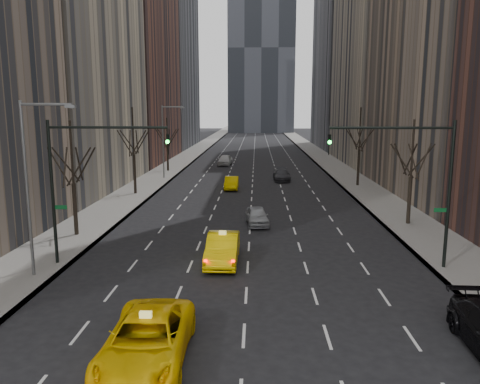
# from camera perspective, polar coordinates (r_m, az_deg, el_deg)

# --- Properties ---
(sidewalk_left) EXTENTS (4.50, 320.00, 0.15)m
(sidewalk_left) POSITION_cam_1_polar(r_m,az_deg,el_deg) (84.41, -6.67, 4.17)
(sidewalk_left) COLOR slate
(sidewalk_left) RESTS_ON ground
(sidewalk_right) EXTENTS (4.50, 320.00, 0.15)m
(sidewalk_right) POSITION_cam_1_polar(r_m,az_deg,el_deg) (84.28, 10.08, 4.07)
(sidewalk_right) COLOR slate
(sidewalk_right) RESTS_ON ground
(bld_left_far) EXTENTS (14.00, 28.00, 44.00)m
(bld_left_far) POSITION_cam_1_polar(r_m,az_deg,el_deg) (83.06, -14.12, 19.02)
(bld_left_far) COLOR brown
(bld_left_far) RESTS_ON ground
(bld_left_deep) EXTENTS (14.00, 30.00, 60.00)m
(bld_left_deep) POSITION_cam_1_polar(r_m,az_deg,el_deg) (113.20, -9.85, 20.81)
(bld_left_deep) COLOR slate
(bld_left_deep) RESTS_ON ground
(bld_right_far) EXTENTS (14.00, 28.00, 50.00)m
(bld_right_far) POSITION_cam_1_polar(r_m,az_deg,el_deg) (81.47, 18.21, 21.16)
(bld_right_far) COLOR #B6A78B
(bld_right_far) RESTS_ON ground
(bld_right_deep) EXTENTS (14.00, 30.00, 58.00)m
(bld_right_deep) POSITION_cam_1_polar(r_m,az_deg,el_deg) (111.88, 13.69, 20.29)
(bld_right_deep) COLOR slate
(bld_right_deep) RESTS_ON ground
(tree_lw_b) EXTENTS (3.36, 3.50, 7.82)m
(tree_lw_b) POSITION_cam_1_polar(r_m,az_deg,el_deg) (33.78, -19.63, 0.98)
(tree_lw_b) COLOR black
(tree_lw_b) RESTS_ON ground
(tree_lw_c) EXTENTS (3.36, 3.50, 8.74)m
(tree_lw_c) POSITION_cam_1_polar(r_m,az_deg,el_deg) (48.85, -12.80, 4.35)
(tree_lw_c) COLOR black
(tree_lw_c) RESTS_ON ground
(tree_lw_d) EXTENTS (3.36, 3.50, 7.36)m
(tree_lw_d) POSITION_cam_1_polar(r_m,az_deg,el_deg) (66.38, -8.84, 5.53)
(tree_lw_d) COLOR black
(tree_lw_d) RESTS_ON ground
(tree_rw_b) EXTENTS (3.36, 3.50, 7.82)m
(tree_rw_b) POSITION_cam_1_polar(r_m,az_deg,el_deg) (37.20, 20.10, 1.75)
(tree_rw_b) COLOR black
(tree_rw_b) RESTS_ON ground
(tree_rw_c) EXTENTS (3.36, 3.50, 8.74)m
(tree_rw_c) POSITION_cam_1_polar(r_m,az_deg,el_deg) (54.45, 14.31, 4.86)
(tree_rw_c) COLOR black
(tree_rw_c) RESTS_ON ground
(traffic_mast_left) EXTENTS (6.69, 0.39, 8.00)m
(traffic_mast_left) POSITION_cam_1_polar(r_m,az_deg,el_deg) (26.96, -18.78, 2.66)
(traffic_mast_left) COLOR black
(traffic_mast_left) RESTS_ON ground
(traffic_mast_right) EXTENTS (6.69, 0.39, 8.00)m
(traffic_mast_right) POSITION_cam_1_polar(r_m,az_deg,el_deg) (26.66, 20.98, 2.44)
(traffic_mast_right) COLOR black
(traffic_mast_right) RESTS_ON ground
(streetlight_near) EXTENTS (2.83, 0.22, 9.00)m
(streetlight_near) POSITION_cam_1_polar(r_m,az_deg,el_deg) (25.81, -23.95, 2.30)
(streetlight_near) COLOR slate
(streetlight_near) RESTS_ON ground
(streetlight_far) EXTENTS (2.83, 0.22, 9.00)m
(streetlight_far) POSITION_cam_1_polar(r_m,az_deg,el_deg) (59.17, -9.05, 6.98)
(streetlight_far) COLOR slate
(streetlight_far) RESTS_ON ground
(taxi_suv) EXTENTS (2.92, 6.14, 1.69)m
(taxi_suv) POSITION_cam_1_polar(r_m,az_deg,el_deg) (17.24, -11.30, -17.34)
(taxi_suv) COLOR yellow
(taxi_suv) RESTS_ON ground
(taxi_sedan) EXTENTS (1.80, 5.05, 1.66)m
(taxi_sedan) POSITION_cam_1_polar(r_m,az_deg,el_deg) (27.02, -2.12, -6.90)
(taxi_sedan) COLOR yellow
(taxi_sedan) RESTS_ON ground
(silver_sedan_ahead) EXTENTS (2.04, 4.15, 1.36)m
(silver_sedan_ahead) POSITION_cam_1_polar(r_m,az_deg,el_deg) (35.74, 2.08, -2.92)
(silver_sedan_ahead) COLOR #96999D
(silver_sedan_ahead) RESTS_ON ground
(far_taxi) EXTENTS (1.46, 4.19, 1.38)m
(far_taxi) POSITION_cam_1_polar(r_m,az_deg,el_deg) (51.38, -1.03, 1.11)
(far_taxi) COLOR #E8C104
(far_taxi) RESTS_ON ground
(far_suv_grey) EXTENTS (2.05, 4.85, 1.40)m
(far_suv_grey) POSITION_cam_1_polar(r_m,az_deg,el_deg) (57.77, 5.09, 2.08)
(far_suv_grey) COLOR #2B2B30
(far_suv_grey) RESTS_ON ground
(far_car_white) EXTENTS (2.34, 4.96, 1.64)m
(far_car_white) POSITION_cam_1_polar(r_m,az_deg,el_deg) (73.34, -1.82, 3.92)
(far_car_white) COLOR silver
(far_car_white) RESTS_ON ground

